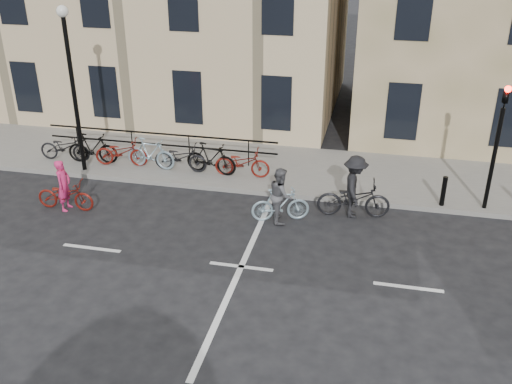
% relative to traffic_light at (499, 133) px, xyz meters
% --- Properties ---
extents(ground, '(120.00, 120.00, 0.00)m').
position_rel_traffic_light_xyz_m(ground, '(-6.20, -4.34, -2.45)').
color(ground, black).
rests_on(ground, ground).
extents(sidewalk, '(46.00, 4.00, 0.15)m').
position_rel_traffic_light_xyz_m(sidewalk, '(-10.20, 1.66, -2.38)').
color(sidewalk, slate).
rests_on(sidewalk, ground).
extents(traffic_light, '(0.18, 0.30, 3.90)m').
position_rel_traffic_light_xyz_m(traffic_light, '(0.00, 0.00, 0.00)').
color(traffic_light, black).
rests_on(traffic_light, sidewalk).
extents(lamp_post, '(0.36, 0.36, 5.28)m').
position_rel_traffic_light_xyz_m(lamp_post, '(-12.70, 0.06, 1.04)').
color(lamp_post, black).
rests_on(lamp_post, sidewalk).
extents(bollard_east, '(0.14, 0.14, 0.90)m').
position_rel_traffic_light_xyz_m(bollard_east, '(-1.20, -0.09, -1.85)').
color(bollard_east, black).
rests_on(bollard_east, sidewalk).
extents(parked_bikes, '(8.30, 1.23, 1.05)m').
position_rel_traffic_light_xyz_m(parked_bikes, '(-10.55, 0.70, -1.81)').
color(parked_bikes, black).
rests_on(parked_bikes, sidewalk).
extents(cyclist_pink, '(1.74, 0.66, 1.54)m').
position_rel_traffic_light_xyz_m(cyclist_pink, '(-11.95, -2.45, -1.92)').
color(cyclist_pink, maroon).
rests_on(cyclist_pink, ground).
extents(cyclist_grey, '(1.71, 0.96, 1.59)m').
position_rel_traffic_light_xyz_m(cyclist_grey, '(-5.70, -1.77, -1.81)').
color(cyclist_grey, '#8BA6B5').
rests_on(cyclist_grey, ground).
extents(cyclist_dark, '(2.13, 1.25, 1.83)m').
position_rel_traffic_light_xyz_m(cyclist_dark, '(-3.72, -1.04, -1.73)').
color(cyclist_dark, black).
rests_on(cyclist_dark, ground).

